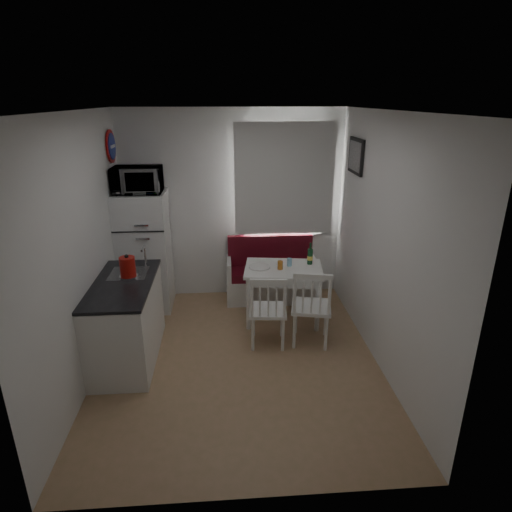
% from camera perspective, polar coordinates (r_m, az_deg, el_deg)
% --- Properties ---
extents(floor, '(3.00, 3.50, 0.02)m').
position_cam_1_polar(floor, '(4.85, -2.33, -13.60)').
color(floor, '#A18255').
rests_on(floor, ground).
extents(ceiling, '(3.00, 3.50, 0.02)m').
position_cam_1_polar(ceiling, '(4.03, -2.88, 18.79)').
color(ceiling, white).
rests_on(ceiling, wall_back).
extents(wall_back, '(3.00, 0.02, 2.60)m').
position_cam_1_polar(wall_back, '(5.94, -3.12, 6.63)').
color(wall_back, white).
rests_on(wall_back, floor).
extents(wall_front, '(3.00, 0.02, 2.60)m').
position_cam_1_polar(wall_front, '(2.68, -1.34, -11.41)').
color(wall_front, white).
rests_on(wall_front, floor).
extents(wall_left, '(0.02, 3.50, 2.60)m').
position_cam_1_polar(wall_left, '(4.48, -22.10, 0.50)').
color(wall_left, white).
rests_on(wall_left, floor).
extents(wall_right, '(0.02, 3.50, 2.60)m').
position_cam_1_polar(wall_right, '(4.56, 16.65, 1.47)').
color(wall_right, white).
rests_on(wall_right, floor).
extents(window, '(1.22, 0.06, 1.47)m').
position_cam_1_polar(window, '(5.90, 3.74, 9.74)').
color(window, white).
rests_on(window, wall_back).
extents(curtain, '(1.35, 0.02, 1.50)m').
position_cam_1_polar(curtain, '(5.82, 3.84, 10.10)').
color(curtain, white).
rests_on(curtain, wall_back).
extents(kitchen_counter, '(0.62, 1.32, 1.16)m').
position_cam_1_polar(kitchen_counter, '(4.87, -16.87, -8.15)').
color(kitchen_counter, white).
rests_on(kitchen_counter, floor).
extents(wall_sign, '(0.03, 0.40, 0.40)m').
position_cam_1_polar(wall_sign, '(5.67, -18.70, 13.68)').
color(wall_sign, navy).
rests_on(wall_sign, wall_left).
extents(picture_frame, '(0.04, 0.52, 0.42)m').
position_cam_1_polar(picture_frame, '(5.40, 13.15, 12.85)').
color(picture_frame, black).
rests_on(picture_frame, wall_right).
extents(bench, '(1.25, 0.48, 0.90)m').
position_cam_1_polar(bench, '(6.07, 1.98, -3.07)').
color(bench, white).
rests_on(bench, floor).
extents(dining_table, '(1.04, 0.79, 0.72)m').
position_cam_1_polar(dining_table, '(5.37, 3.67, -2.35)').
color(dining_table, white).
rests_on(dining_table, floor).
extents(chair_left, '(0.45, 0.44, 0.48)m').
position_cam_1_polar(chair_left, '(4.78, 1.73, -6.46)').
color(chair_left, white).
rests_on(chair_left, floor).
extents(chair_right, '(0.52, 0.51, 0.50)m').
position_cam_1_polar(chair_right, '(4.84, 7.67, -5.91)').
color(chair_right, white).
rests_on(chair_right, floor).
extents(fridge, '(0.64, 0.64, 1.59)m').
position_cam_1_polar(fridge, '(5.85, -14.58, 0.60)').
color(fridge, white).
rests_on(fridge, floor).
extents(microwave, '(0.59, 0.40, 0.33)m').
position_cam_1_polar(microwave, '(5.56, -15.54, 9.75)').
color(microwave, white).
rests_on(microwave, fridge).
extents(kettle, '(0.20, 0.20, 0.26)m').
position_cam_1_polar(kettle, '(4.71, -16.74, -1.40)').
color(kettle, '#AA130D').
rests_on(kettle, kitchen_counter).
extents(wine_bottle, '(0.07, 0.07, 0.28)m').
position_cam_1_polar(wine_bottle, '(5.44, 7.24, 0.33)').
color(wine_bottle, '#164625').
rests_on(wine_bottle, dining_table).
extents(drinking_glass_orange, '(0.06, 0.06, 0.11)m').
position_cam_1_polar(drinking_glass_orange, '(5.27, 3.24, -1.23)').
color(drinking_glass_orange, '#C36E20').
rests_on(drinking_glass_orange, dining_table).
extents(drinking_glass_blue, '(0.06, 0.06, 0.10)m').
position_cam_1_polar(drinking_glass_blue, '(5.38, 4.48, -0.82)').
color(drinking_glass_blue, '#80B9DB').
rests_on(drinking_glass_blue, dining_table).
extents(plate, '(0.26, 0.26, 0.02)m').
position_cam_1_polar(plate, '(5.33, 0.46, -1.46)').
color(plate, white).
rests_on(plate, dining_table).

